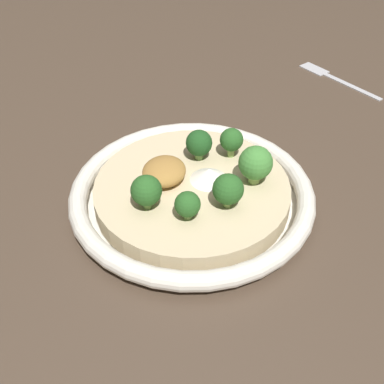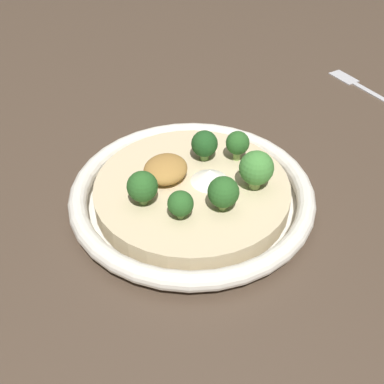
# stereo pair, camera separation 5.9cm
# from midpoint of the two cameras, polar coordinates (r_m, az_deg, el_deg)

# --- Properties ---
(ground_plane) EXTENTS (6.00, 6.00, 0.00)m
(ground_plane) POSITION_cam_midpoint_polar(r_m,az_deg,el_deg) (0.60, 2.80, -1.50)
(ground_plane) COLOR #47382B
(risotto_bowl) EXTENTS (0.30, 0.30, 0.03)m
(risotto_bowl) POSITION_cam_midpoint_polar(r_m,az_deg,el_deg) (0.59, 2.85, -0.31)
(risotto_bowl) COLOR silver
(risotto_bowl) RESTS_ON ground_plane
(cheese_sprinkle) EXTENTS (0.05, 0.05, 0.02)m
(cheese_sprinkle) POSITION_cam_midpoint_polar(r_m,az_deg,el_deg) (0.59, 5.02, 1.83)
(cheese_sprinkle) COLOR white
(cheese_sprinkle) RESTS_ON risotto_bowl
(crispy_onion_garnish) EXTENTS (0.06, 0.05, 0.02)m
(crispy_onion_garnish) POSITION_cam_midpoint_polar(r_m,az_deg,el_deg) (0.59, -0.32, 2.56)
(crispy_onion_garnish) COLOR #A37538
(crispy_onion_garnish) RESTS_ON risotto_bowl
(broccoli_back_right) EXTENTS (0.03, 0.03, 0.04)m
(broccoli_back_right) POSITION_cam_midpoint_polar(r_m,az_deg,el_deg) (0.53, 1.84, -1.57)
(broccoli_back_right) COLOR #668E47
(broccoli_back_right) RESTS_ON risotto_bowl
(broccoli_front_left) EXTENTS (0.03, 0.03, 0.04)m
(broccoli_front_left) POSITION_cam_midpoint_polar(r_m,az_deg,el_deg) (0.61, 4.27, 5.57)
(broccoli_front_left) COLOR #668E47
(broccoli_front_left) RESTS_ON risotto_bowl
(broccoli_back_left) EXTENTS (0.04, 0.04, 0.05)m
(broccoli_back_left) POSITION_cam_midpoint_polar(r_m,az_deg,el_deg) (0.57, 10.60, 2.63)
(broccoli_back_left) COLOR #84A856
(broccoli_back_left) RESTS_ON risotto_bowl
(broccoli_left) EXTENTS (0.03, 0.03, 0.04)m
(broccoli_left) POSITION_cam_midpoint_polar(r_m,az_deg,el_deg) (0.62, 8.19, 5.61)
(broccoli_left) COLOR #84A856
(broccoli_left) RESTS_ON risotto_bowl
(broccoli_back) EXTENTS (0.04, 0.04, 0.04)m
(broccoli_back) POSITION_cam_midpoint_polar(r_m,az_deg,el_deg) (0.54, 6.90, -0.18)
(broccoli_back) COLOR #84A856
(broccoli_back) RESTS_ON risotto_bowl
(broccoli_front_right) EXTENTS (0.04, 0.04, 0.04)m
(broccoli_front_right) POSITION_cam_midpoint_polar(r_m,az_deg,el_deg) (0.54, -2.81, 0.49)
(broccoli_front_right) COLOR #668E47
(broccoli_front_right) RESTS_ON risotto_bowl
(fork_utensil) EXTENTS (0.12, 0.15, 0.00)m
(fork_utensil) POSITION_cam_midpoint_polar(r_m,az_deg,el_deg) (0.91, 21.15, 11.57)
(fork_utensil) COLOR #B7B7BC
(fork_utensil) RESTS_ON ground_plane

